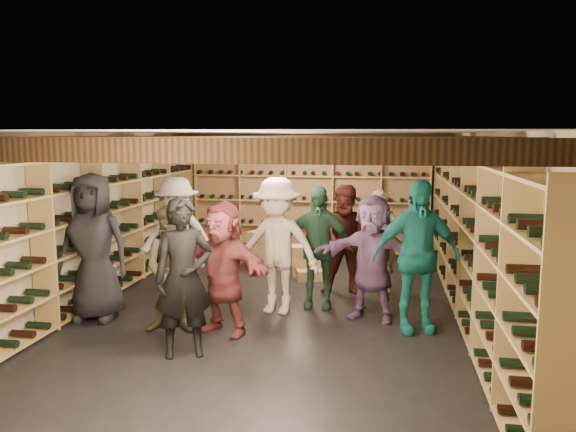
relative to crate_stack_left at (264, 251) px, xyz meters
The scene contains 21 objects.
ground 2.30m from the crate_stack_left, 74.70° to the right, with size 8.00×8.00×0.00m, color black.
walls 2.43m from the crate_stack_left, 74.70° to the right, with size 5.52×8.02×2.40m.
ceiling 3.07m from the crate_stack_left, 74.70° to the right, with size 5.50×8.00×0.01m, color beige.
ceiling_joists 2.98m from the crate_stack_left, 74.70° to the right, with size 5.40×7.12×0.18m.
wine_rack_left 3.04m from the crate_stack_left, 131.86° to the right, with size 0.32×7.50×2.15m.
wine_rack_right 3.93m from the crate_stack_left, 34.71° to the right, with size 0.32×7.50×2.15m.
wine_rack_back 1.89m from the crate_stack_left, 69.79° to the left, with size 4.70×0.30×2.15m.
crate_stack_left is the anchor object (origin of this frame).
crate_stack_right 0.85m from the crate_stack_left, 19.18° to the right, with size 0.56×0.42×0.51m.
crate_loose 1.10m from the crate_stack_left, 30.63° to the right, with size 0.50×0.33×0.17m, color tan.
person_0 3.42m from the crate_stack_left, 117.97° to the right, with size 0.93×0.60×1.90m, color black.
person_1 3.98m from the crate_stack_left, 90.28° to the right, with size 0.63×0.41×1.72m, color black.
person_2 3.32m from the crate_stack_left, 96.72° to the right, with size 0.75×0.59×1.55m, color brown.
person_3 2.47m from the crate_stack_left, 73.58° to the right, with size 1.17×0.67×1.81m, color beige.
person_4 3.73m from the crate_stack_left, 47.94° to the right, with size 1.08×0.45×1.85m, color #1A7977.
person_5 3.24m from the crate_stack_left, 86.49° to the right, with size 1.49×0.47×1.60m, color brown.
person_7 2.33m from the crate_stack_left, 27.37° to the right, with size 0.57×0.37×1.55m, color gray.
person_8 2.10m from the crate_stack_left, 40.45° to the right, with size 0.80×0.62×1.65m, color #451A14.
person_9 2.11m from the crate_stack_left, 115.80° to the right, with size 1.14×0.66×1.77m, color #AEA5A0.
person_10 2.34m from the crate_stack_left, 59.04° to the right, with size 0.99×0.41×1.69m, color #254C36.
person_11 3.11m from the crate_stack_left, 51.01° to the right, with size 1.51×0.48×1.62m, color slate.
Camera 1 is at (1.45, -7.29, 2.37)m, focal length 35.00 mm.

